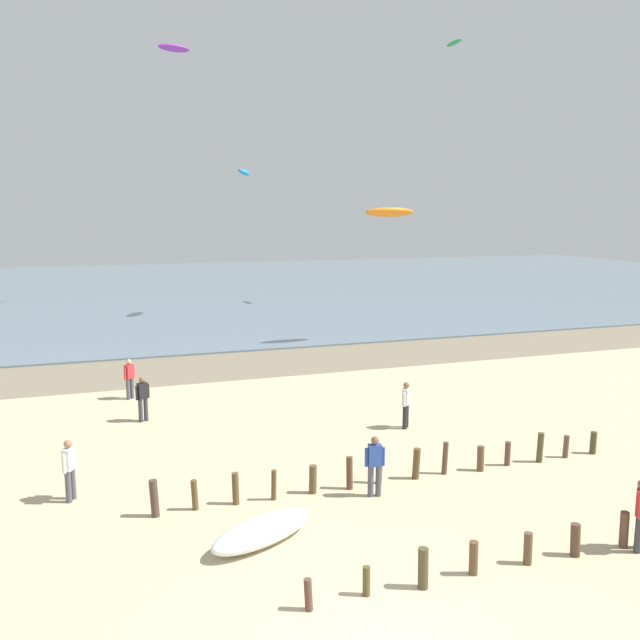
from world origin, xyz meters
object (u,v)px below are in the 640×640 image
Objects in this scene: person_left_flank at (640,513)px; kite_aloft_5 at (174,48)px; person_by_waterline at (406,404)px; grounded_kite at (263,531)px; person_far_down_beach at (143,398)px; kite_aloft_4 at (244,172)px; kite_aloft_6 at (390,212)px; person_nearest_camera at (375,464)px; person_trailing_behind at (69,468)px; kite_aloft_3 at (454,43)px; person_mid_beach at (129,378)px.

person_left_flank is 0.64× the size of kite_aloft_5.
grounded_kite is (-6.85, -6.40, -0.63)m from person_by_waterline.
person_far_down_beach is (-8.98, 3.83, 0.00)m from person_by_waterline.
person_by_waterline reaches higher than grounded_kite.
kite_aloft_5 is (-3.89, 8.16, 10.31)m from kite_aloft_4.
kite_aloft_6 reaches higher than person_left_flank.
kite_aloft_4 is (0.04, 27.65, 9.92)m from person_by_waterline.
person_nearest_camera is 1.00× the size of person_trailing_behind.
person_by_waterline is at bearing 55.72° from person_nearest_camera.
kite_aloft_3 reaches higher than grounded_kite.
person_by_waterline is 0.55× the size of kite_aloft_6.
person_mid_beach is at bearing 96.16° from person_far_down_beach.
kite_aloft_4 is 14.69m from kite_aloft_6.
person_by_waterline is 0.77× the size of kite_aloft_3.
person_nearest_camera and person_mid_beach have the same top height.
kite_aloft_5 is (5.14, 31.99, 20.24)m from person_far_down_beach.
person_far_down_beach is (-10.23, 13.33, 0.00)m from person_left_flank.
person_trailing_behind is 47.43m from kite_aloft_3.
person_by_waterline is 9.40m from grounded_kite.
person_mid_beach is 0.64× the size of kite_aloft_5.
person_left_flank and person_trailing_behind have the same top height.
kite_aloft_5 is (-21.74, 7.19, -0.44)m from kite_aloft_3.
grounded_kite is at bearing -41.14° from person_trailing_behind.
kite_aloft_4 is at bearing 89.91° from person_by_waterline.
person_nearest_camera reaches higher than grounded_kite.
person_nearest_camera is 13.41m from person_mid_beach.
kite_aloft_3 reaches higher than person_mid_beach.
kite_aloft_6 is at bearing 64.55° from person_nearest_camera.
person_by_waterline and person_trailing_behind have the same top height.
person_far_down_beach is 19.58m from kite_aloft_6.
kite_aloft_6 is (15.23, 7.42, 6.92)m from person_mid_beach.
person_trailing_behind is at bearing -137.75° from kite_aloft_6.
kite_aloft_4 reaches higher than person_left_flank.
person_mid_beach and person_by_waterline have the same top height.
kite_aloft_6 is at bearing 35.69° from person_far_down_beach.
person_left_flank is 1.00× the size of person_far_down_beach.
person_trailing_behind is 44.01m from kite_aloft_5.
kite_aloft_3 is at bearing 57.98° from person_by_waterline.
person_trailing_behind is 0.55× the size of kite_aloft_6.
grounded_kite is at bearing -123.99° from kite_aloft_6.
person_nearest_camera is 8.24m from person_trailing_behind.
person_trailing_behind reaches higher than grounded_kite.
person_far_down_beach is 0.77× the size of kite_aloft_3.
person_trailing_behind is (-12.49, 6.94, 0.00)m from person_left_flank.
person_mid_beach is 13.73m from grounded_kite.
kite_aloft_5 is (5.49, 28.72, 20.24)m from person_mid_beach.
grounded_kite is at bearing -157.00° from person_nearest_camera.
kite_aloft_4 is 0.82× the size of kite_aloft_6.
person_far_down_beach is at bearing 70.50° from person_trailing_behind.
person_far_down_beach is at bearing -83.84° from person_mid_beach.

